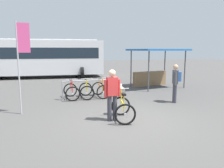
# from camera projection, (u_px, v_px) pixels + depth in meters

# --- Properties ---
(ground_plane) EXTENTS (80.00, 80.00, 0.00)m
(ground_plane) POSITION_uv_depth(u_px,v_px,m) (127.00, 120.00, 7.16)
(ground_plane) COLOR #514F4C
(bike_rack_rail) EXTENTS (2.51, 0.09, 0.88)m
(bike_rack_rail) POSITION_uv_depth(u_px,v_px,m) (89.00, 85.00, 10.32)
(bike_rack_rail) COLOR #99999E
(bike_rack_rail) RESTS_ON ground
(racked_bike_red) EXTENTS (0.71, 1.13, 0.97)m
(racked_bike_red) POSITION_uv_depth(u_px,v_px,m) (71.00, 91.00, 10.28)
(racked_bike_red) COLOR black
(racked_bike_red) RESTS_ON ground
(racked_bike_yellow) EXTENTS (0.83, 1.20, 0.98)m
(racked_bike_yellow) POSITION_uv_depth(u_px,v_px,m) (86.00, 90.00, 10.50)
(racked_bike_yellow) COLOR black
(racked_bike_yellow) RESTS_ON ground
(racked_bike_orange) EXTENTS (0.70, 1.12, 0.97)m
(racked_bike_orange) POSITION_uv_depth(u_px,v_px,m) (101.00, 89.00, 10.72)
(racked_bike_orange) COLOR black
(racked_bike_orange) RESTS_ON ground
(featured_bicycle) EXTENTS (0.90, 1.25, 1.09)m
(featured_bicycle) POSITION_uv_depth(u_px,v_px,m) (122.00, 104.00, 7.28)
(featured_bicycle) COLOR black
(featured_bicycle) RESTS_ON ground
(person_with_featured_bike) EXTENTS (0.53, 0.22, 1.64)m
(person_with_featured_bike) POSITION_uv_depth(u_px,v_px,m) (112.00, 93.00, 7.01)
(person_with_featured_bike) COLOR #383842
(person_with_featured_bike) RESTS_ON ground
(pedestrian_with_backpack) EXTENTS (0.43, 0.49, 1.64)m
(pedestrian_with_backpack) POSITION_uv_depth(u_px,v_px,m) (176.00, 81.00, 9.49)
(pedestrian_with_backpack) COLOR #383842
(pedestrian_with_backpack) RESTS_ON ground
(bus_distant) EXTENTS (10.23, 4.21, 3.08)m
(bus_distant) POSITION_uv_depth(u_px,v_px,m) (40.00, 56.00, 18.04)
(bus_distant) COLOR silver
(bus_distant) RESTS_ON ground
(market_stall) EXTENTS (3.37, 2.68, 2.30)m
(market_stall) POSITION_uv_depth(u_px,v_px,m) (154.00, 64.00, 13.60)
(market_stall) COLOR #4C4C51
(market_stall) RESTS_ON ground
(banner_flag) EXTENTS (0.45, 0.05, 3.20)m
(banner_flag) POSITION_uv_depth(u_px,v_px,m) (22.00, 50.00, 7.60)
(banner_flag) COLOR #B2B2B7
(banner_flag) RESTS_ON ground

